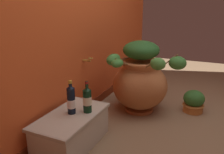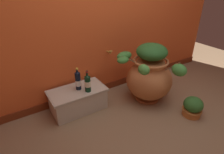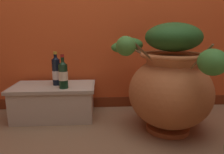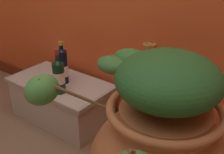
% 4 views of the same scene
% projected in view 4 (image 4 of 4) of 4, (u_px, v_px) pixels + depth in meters
% --- Properties ---
extents(terracotta_urn, '(0.81, 0.85, 0.88)m').
position_uv_depth(terracotta_urn, '(160.00, 151.00, 1.29)').
color(terracotta_urn, '#B26638').
rests_on(terracotta_urn, ground_plane).
extents(stone_ledge, '(0.77, 0.42, 0.32)m').
position_uv_depth(stone_ledge, '(61.00, 99.00, 2.17)').
color(stone_ledge, beige).
rests_on(stone_ledge, ground_plane).
extents(wine_bottle_left, '(0.08, 0.08, 0.32)m').
position_uv_depth(wine_bottle_left, '(63.00, 65.00, 2.03)').
color(wine_bottle_left, black).
rests_on(wine_bottle_left, stone_ledge).
extents(wine_bottle_middle, '(0.08, 0.08, 0.30)m').
position_uv_depth(wine_bottle_middle, '(59.00, 75.00, 1.91)').
color(wine_bottle_middle, black).
rests_on(wine_bottle_middle, stone_ledge).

